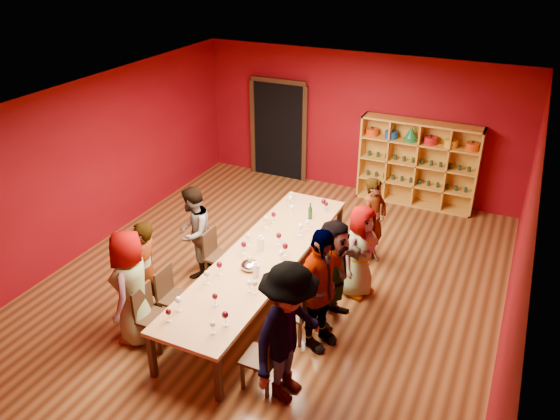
# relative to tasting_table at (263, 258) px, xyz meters

# --- Properties ---
(room_shell) EXTENTS (7.10, 9.10, 3.04)m
(room_shell) POSITION_rel_tasting_table_xyz_m (0.00, 0.00, 0.80)
(room_shell) COLOR #522D15
(room_shell) RESTS_ON ground
(tasting_table) EXTENTS (1.10, 4.50, 0.75)m
(tasting_table) POSITION_rel_tasting_table_xyz_m (0.00, 0.00, 0.00)
(tasting_table) COLOR #B57C4B
(tasting_table) RESTS_ON ground
(doorway) EXTENTS (1.40, 0.17, 2.30)m
(doorway) POSITION_rel_tasting_table_xyz_m (-1.80, 4.43, 0.42)
(doorway) COLOR black
(doorway) RESTS_ON ground
(shelving_unit) EXTENTS (2.40, 0.40, 1.80)m
(shelving_unit) POSITION_rel_tasting_table_xyz_m (1.40, 4.32, 0.28)
(shelving_unit) COLOR #BF852B
(shelving_unit) RESTS_ON ground
(chair_person_left_0) EXTENTS (0.42, 0.42, 0.89)m
(chair_person_left_0) POSITION_rel_tasting_table_xyz_m (-0.91, -1.63, -0.20)
(chair_person_left_0) COLOR black
(chair_person_left_0) RESTS_ON ground
(person_left_0) EXTENTS (0.68, 0.93, 1.70)m
(person_left_0) POSITION_rel_tasting_table_xyz_m (-1.16, -1.63, 0.15)
(person_left_0) COLOR #536DAC
(person_left_0) RESTS_ON ground
(chair_person_left_1) EXTENTS (0.42, 0.42, 0.89)m
(chair_person_left_1) POSITION_rel_tasting_table_xyz_m (-0.91, -1.13, -0.20)
(chair_person_left_1) COLOR black
(chair_person_left_1) RESTS_ON ground
(person_left_1) EXTENTS (0.50, 0.63, 1.55)m
(person_left_1) POSITION_rel_tasting_table_xyz_m (-1.34, -1.13, 0.08)
(person_left_1) COLOR #49494E
(person_left_1) RESTS_ON ground
(chair_person_left_2) EXTENTS (0.42, 0.42, 0.89)m
(chair_person_left_2) POSITION_rel_tasting_table_xyz_m (-0.91, 0.11, -0.20)
(chair_person_left_2) COLOR black
(chair_person_left_2) RESTS_ON ground
(person_left_2) EXTENTS (0.58, 0.84, 1.56)m
(person_left_2) POSITION_rel_tasting_table_xyz_m (-1.32, 0.11, 0.08)
(person_left_2) COLOR #131936
(person_left_2) RESTS_ON ground
(chair_person_right_0) EXTENTS (0.42, 0.42, 0.89)m
(chair_person_right_0) POSITION_rel_tasting_table_xyz_m (0.91, -1.71, -0.20)
(chair_person_right_0) COLOR black
(chair_person_right_0) RESTS_ON ground
(person_right_0) EXTENTS (0.69, 1.29, 1.89)m
(person_right_0) POSITION_rel_tasting_table_xyz_m (1.21, -1.71, 0.25)
(person_right_0) COLOR #5170A6
(person_right_0) RESTS_ON ground
(chair_person_right_1) EXTENTS (0.42, 0.42, 0.89)m
(chair_person_right_1) POSITION_rel_tasting_table_xyz_m (0.91, -0.69, -0.20)
(chair_person_right_1) COLOR black
(chair_person_right_1) RESTS_ON ground
(person_right_1) EXTENTS (0.83, 1.17, 1.82)m
(person_right_1) POSITION_rel_tasting_table_xyz_m (1.19, -0.69, 0.21)
(person_right_1) COLOR #617FC8
(person_right_1) RESTS_ON ground
(chair_person_right_2) EXTENTS (0.42, 0.42, 0.89)m
(chair_person_right_2) POSITION_rel_tasting_table_xyz_m (0.91, -0.08, -0.20)
(chair_person_right_2) COLOR black
(chair_person_right_2) RESTS_ON ground
(person_right_2) EXTENTS (0.69, 1.57, 1.64)m
(person_right_2) POSITION_rel_tasting_table_xyz_m (1.17, -0.08, 0.12)
(person_right_2) COLOR #121732
(person_right_2) RESTS_ON ground
(chair_person_right_3) EXTENTS (0.42, 0.42, 0.89)m
(chair_person_right_3) POSITION_rel_tasting_table_xyz_m (0.91, 0.71, -0.20)
(chair_person_right_3) COLOR black
(chair_person_right_3) RESTS_ON ground
(person_right_3) EXTENTS (0.64, 0.84, 1.53)m
(person_right_3) POSITION_rel_tasting_table_xyz_m (1.32, 0.71, 0.07)
(person_right_3) COLOR pink
(person_right_3) RESTS_ON ground
(chair_person_right_4) EXTENTS (0.42, 0.42, 0.89)m
(chair_person_right_4) POSITION_rel_tasting_table_xyz_m (0.91, 1.72, -0.20)
(chair_person_right_4) COLOR black
(chair_person_right_4) RESTS_ON ground
(person_right_4) EXTENTS (0.60, 0.68, 1.56)m
(person_right_4) POSITION_rel_tasting_table_xyz_m (1.23, 1.72, 0.08)
(person_right_4) COLOR #5780B3
(person_right_4) RESTS_ON ground
(wine_glass_0) EXTENTS (0.07, 0.07, 0.18)m
(wine_glass_0) POSITION_rel_tasting_table_xyz_m (0.35, 1.79, 0.18)
(wine_glass_0) COLOR white
(wine_glass_0) RESTS_ON tasting_table
(wine_glass_1) EXTENTS (0.08, 0.08, 0.20)m
(wine_glass_1) POSITION_rel_tasting_table_xyz_m (-0.34, 0.18, 0.20)
(wine_glass_1) COLOR white
(wine_glass_1) RESTS_ON tasting_table
(wine_glass_2) EXTENTS (0.08, 0.08, 0.20)m
(wine_glass_2) POSITION_rel_tasting_table_xyz_m (-0.13, 1.39, 0.19)
(wine_glass_2) COLOR white
(wine_glass_2) RESTS_ON tasting_table
(wine_glass_3) EXTENTS (0.08, 0.08, 0.21)m
(wine_glass_3) POSITION_rel_tasting_table_xyz_m (0.35, -0.92, 0.20)
(wine_glass_3) COLOR white
(wine_glass_3) RESTS_ON tasting_table
(wine_glass_4) EXTENTS (0.08, 0.08, 0.20)m
(wine_glass_4) POSITION_rel_tasting_table_xyz_m (0.34, -0.06, 0.20)
(wine_glass_4) COLOR white
(wine_glass_4) RESTS_ON tasting_table
(wine_glass_5) EXTENTS (0.09, 0.09, 0.21)m
(wine_glass_5) POSITION_rel_tasting_table_xyz_m (0.09, 0.39, 0.21)
(wine_glass_5) COLOR white
(wine_glass_5) RESTS_ON tasting_table
(wine_glass_6) EXTENTS (0.08, 0.08, 0.21)m
(wine_glass_6) POSITION_rel_tasting_table_xyz_m (-0.28, -0.08, 0.20)
(wine_glass_6) COLOR white
(wine_glass_6) RESTS_ON tasting_table
(wine_glass_7) EXTENTS (0.09, 0.09, 0.22)m
(wine_glass_7) POSITION_rel_tasting_table_xyz_m (-0.37, -1.68, 0.21)
(wine_glass_7) COLOR white
(wine_glass_7) RESTS_ON tasting_table
(wine_glass_8) EXTENTS (0.09, 0.09, 0.22)m
(wine_glass_8) POSITION_rel_tasting_table_xyz_m (0.32, 0.13, 0.21)
(wine_glass_8) COLOR white
(wine_glass_8) RESTS_ON tasting_table
(wine_glass_9) EXTENTS (0.08, 0.08, 0.20)m
(wine_glass_9) POSITION_rel_tasting_table_xyz_m (-0.30, 1.71, 0.20)
(wine_glass_9) COLOR white
(wine_glass_9) RESTS_ON tasting_table
(wine_glass_10) EXTENTS (0.09, 0.09, 0.22)m
(wine_glass_10) POSITION_rel_tasting_table_xyz_m (0.01, -0.41, 0.21)
(wine_glass_10) COLOR white
(wine_glass_10) RESTS_ON tasting_table
(wine_glass_11) EXTENTS (0.07, 0.07, 0.18)m
(wine_glass_11) POSITION_rel_tasting_table_xyz_m (0.26, -0.91, 0.18)
(wine_glass_11) COLOR white
(wine_glass_11) RESTS_ON tasting_table
(wine_glass_12) EXTENTS (0.09, 0.09, 0.22)m
(wine_glass_12) POSITION_rel_tasting_table_xyz_m (0.28, 0.79, 0.21)
(wine_glass_12) COLOR white
(wine_glass_12) RESTS_ON tasting_table
(wine_glass_13) EXTENTS (0.09, 0.09, 0.22)m
(wine_glass_13) POSITION_rel_tasting_table_xyz_m (-0.34, 0.80, 0.21)
(wine_glass_13) COLOR white
(wine_glass_13) RESTS_ON tasting_table
(wine_glass_14) EXTENTS (0.09, 0.09, 0.21)m
(wine_glass_14) POSITION_rel_tasting_table_xyz_m (-0.32, -0.73, 0.21)
(wine_glass_14) COLOR white
(wine_glass_14) RESTS_ON tasting_table
(wine_glass_15) EXTENTS (0.09, 0.09, 0.22)m
(wine_glass_15) POSITION_rel_tasting_table_xyz_m (0.33, -1.68, 0.21)
(wine_glass_15) COLOR white
(wine_glass_15) RESTS_ON tasting_table
(wine_glass_16) EXTENTS (0.08, 0.08, 0.20)m
(wine_glass_16) POSITION_rel_tasting_table_xyz_m (-0.30, 1.01, 0.20)
(wine_glass_16) COLOR white
(wine_glass_16) RESTS_ON tasting_table
(wine_glass_17) EXTENTS (0.07, 0.07, 0.18)m
(wine_glass_17) POSITION_rel_tasting_table_xyz_m (0.31, 1.03, 0.18)
(wine_glass_17) COLOR white
(wine_glass_17) RESTS_ON tasting_table
(wine_glass_18) EXTENTS (0.07, 0.07, 0.18)m
(wine_glass_18) POSITION_rel_tasting_table_xyz_m (-0.37, 1.90, 0.18)
(wine_glass_18) COLOR white
(wine_glass_18) RESTS_ON tasting_table
(wine_glass_19) EXTENTS (0.08, 0.08, 0.19)m
(wine_glass_19) POSITION_rel_tasting_table_xyz_m (0.00, -1.39, 0.19)
(wine_glass_19) COLOR white
(wine_glass_19) RESTS_ON tasting_table
(wine_glass_20) EXTENTS (0.09, 0.09, 0.22)m
(wine_glass_20) POSITION_rel_tasting_table_xyz_m (0.30, 1.80, 0.21)
(wine_glass_20) COLOR white
(wine_glass_20) RESTS_ON tasting_table
(wine_glass_21) EXTENTS (0.09, 0.09, 0.22)m
(wine_glass_21) POSITION_rel_tasting_table_xyz_m (-0.36, -1.00, 0.21)
(wine_glass_21) COLOR white
(wine_glass_21) RESTS_ON tasting_table
(wine_glass_22) EXTENTS (0.08, 0.08, 0.19)m
(wine_glass_22) POSITION_rel_tasting_table_xyz_m (-0.36, -1.91, 0.19)
(wine_glass_22) COLOR white
(wine_glass_22) RESTS_ON tasting_table
(wine_glass_23) EXTENTS (0.07, 0.07, 0.18)m
(wine_glass_23) POSITION_rel_tasting_table_xyz_m (0.27, -1.88, 0.18)
(wine_glass_23) COLOR white
(wine_glass_23) RESTS_ON tasting_table
(spittoon_bowl) EXTENTS (0.27, 0.27, 0.15)m
(spittoon_bowl) POSITION_rel_tasting_table_xyz_m (0.01, -0.42, 0.11)
(spittoon_bowl) COLOR #B2B4B9
(spittoon_bowl) RESTS_ON tasting_table
(carafe_a) EXTENTS (0.11, 0.11, 0.25)m
(carafe_a) POSITION_rel_tasting_table_xyz_m (-0.09, 0.13, 0.17)
(carafe_a) COLOR white
(carafe_a) RESTS_ON tasting_table
(carafe_b) EXTENTS (0.10, 0.10, 0.24)m
(carafe_b) POSITION_rel_tasting_table_xyz_m (0.18, -0.56, 0.16)
(carafe_b) COLOR white
(carafe_b) RESTS_ON tasting_table
(wine_bottle) EXTENTS (0.07, 0.07, 0.30)m
(wine_bottle) POSITION_rel_tasting_table_xyz_m (0.21, 1.40, 0.17)
(wine_bottle) COLOR #163C19
(wine_bottle) RESTS_ON tasting_table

